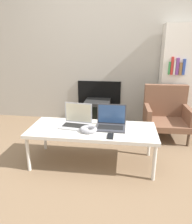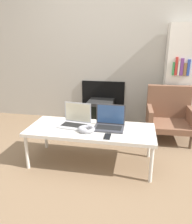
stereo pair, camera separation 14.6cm
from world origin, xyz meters
name	(u,v)px [view 1 (the left image)]	position (x,y,z in m)	size (l,w,h in m)	color
ground_plane	(89,176)	(0.00, 0.00, 0.00)	(14.00, 14.00, 0.00)	#7A6047
wall_back	(106,44)	(0.00, 1.75, 1.29)	(7.00, 0.08, 2.60)	#ADA89E
table	(92,131)	(0.00, 0.28, 0.39)	(1.38, 0.58, 0.42)	silver
laptop_left	(76,121)	(-0.19, 0.34, 0.47)	(0.35, 0.28, 0.25)	#B2B2B7
laptop_right	(111,122)	(0.20, 0.34, 0.47)	(0.33, 0.24, 0.25)	#38383D
headphones	(88,129)	(-0.03, 0.19, 0.44)	(0.18, 0.18, 0.04)	gray
phone	(110,136)	(0.21, 0.09, 0.42)	(0.06, 0.14, 0.01)	black
tv	(97,113)	(-0.10, 1.48, 0.20)	(0.41, 0.43, 0.41)	black
armchair	(166,112)	(0.93, 1.17, 0.36)	(0.62, 0.58, 0.73)	brown
bookshelf	(181,78)	(1.18, 1.55, 0.79)	(0.63, 0.32, 1.57)	silver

